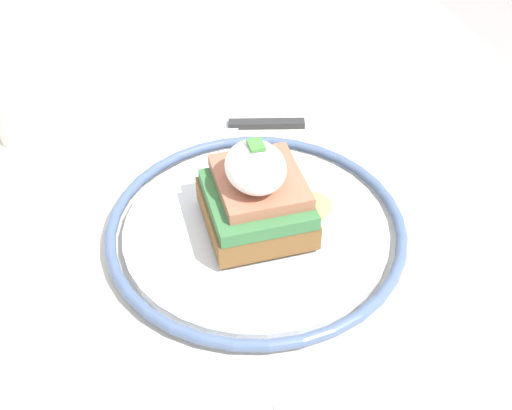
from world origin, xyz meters
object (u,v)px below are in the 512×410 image
(plate, at_px, (256,228))
(cup, at_px, (27,95))
(fork, at_px, (309,399))
(knife, at_px, (228,125))
(sandwich, at_px, (257,195))

(plate, xyz_separation_m, cup, (0.21, 0.18, 0.04))
(fork, xyz_separation_m, knife, (0.34, -0.02, 0.00))
(sandwich, bearing_deg, plate, 46.00)
(plate, distance_m, fork, 0.17)
(fork, distance_m, knife, 0.34)
(sandwich, height_order, fork, sandwich)
(cup, bearing_deg, plate, -139.24)
(sandwich, bearing_deg, cup, 40.78)
(plate, bearing_deg, knife, -5.10)
(plate, height_order, knife, plate)
(knife, bearing_deg, plate, 174.90)
(knife, bearing_deg, fork, 176.02)
(sandwich, bearing_deg, knife, -4.82)
(knife, bearing_deg, cup, 77.30)
(plate, bearing_deg, fork, 177.14)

